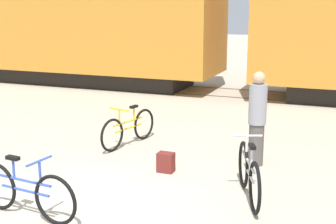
{
  "coord_description": "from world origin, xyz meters",
  "views": [
    {
      "loc": [
        3.44,
        -5.06,
        2.81
      ],
      "look_at": [
        0.73,
        1.85,
        1.1
      ],
      "focal_mm": 50.0,
      "sensor_mm": 36.0,
      "label": 1
    }
  ],
  "objects_px": {
    "bicycle_blue": "(25,191)",
    "person_in_grey": "(257,118)",
    "freight_train": "(238,2)",
    "bicycle_silver": "(249,174)",
    "backpack": "(166,162)",
    "bicycle_yellow": "(129,128)"
  },
  "relations": [
    {
      "from": "bicycle_yellow",
      "to": "backpack",
      "type": "xyz_separation_m",
      "value": [
        1.29,
        -1.19,
        -0.18
      ]
    },
    {
      "from": "bicycle_yellow",
      "to": "backpack",
      "type": "height_order",
      "value": "bicycle_yellow"
    },
    {
      "from": "bicycle_blue",
      "to": "bicycle_silver",
      "type": "xyz_separation_m",
      "value": [
        2.67,
        1.7,
        0.02
      ]
    },
    {
      "from": "bicycle_silver",
      "to": "backpack",
      "type": "relative_size",
      "value": 4.69
    },
    {
      "from": "person_in_grey",
      "to": "bicycle_yellow",
      "type": "bearing_deg",
      "value": -27.13
    },
    {
      "from": "freight_train",
      "to": "person_in_grey",
      "type": "xyz_separation_m",
      "value": [
        1.98,
        -6.7,
        -2.03
      ]
    },
    {
      "from": "bicycle_yellow",
      "to": "bicycle_silver",
      "type": "height_order",
      "value": "bicycle_silver"
    },
    {
      "from": "bicycle_blue",
      "to": "bicycle_silver",
      "type": "bearing_deg",
      "value": 32.48
    },
    {
      "from": "backpack",
      "to": "freight_train",
      "type": "bearing_deg",
      "value": 94.65
    },
    {
      "from": "bicycle_silver",
      "to": "person_in_grey",
      "type": "xyz_separation_m",
      "value": [
        -0.2,
        1.56,
        0.47
      ]
    },
    {
      "from": "bicycle_blue",
      "to": "person_in_grey",
      "type": "bearing_deg",
      "value": 52.8
    },
    {
      "from": "freight_train",
      "to": "backpack",
      "type": "relative_size",
      "value": 85.02
    },
    {
      "from": "bicycle_blue",
      "to": "person_in_grey",
      "type": "xyz_separation_m",
      "value": [
        2.47,
        3.25,
        0.49
      ]
    },
    {
      "from": "freight_train",
      "to": "bicycle_blue",
      "type": "bearing_deg",
      "value": -92.81
    },
    {
      "from": "bicycle_yellow",
      "to": "bicycle_silver",
      "type": "distance_m",
      "value": 3.37
    },
    {
      "from": "bicycle_silver",
      "to": "backpack",
      "type": "distance_m",
      "value": 1.69
    },
    {
      "from": "person_in_grey",
      "to": "backpack",
      "type": "relative_size",
      "value": 4.96
    },
    {
      "from": "freight_train",
      "to": "bicycle_blue",
      "type": "distance_m",
      "value": 10.28
    },
    {
      "from": "freight_train",
      "to": "person_in_grey",
      "type": "bearing_deg",
      "value": -73.51
    },
    {
      "from": "bicycle_yellow",
      "to": "person_in_grey",
      "type": "relative_size",
      "value": 0.99
    },
    {
      "from": "person_in_grey",
      "to": "bicycle_blue",
      "type": "bearing_deg",
      "value": 31.11
    },
    {
      "from": "bicycle_yellow",
      "to": "bicycle_silver",
      "type": "bearing_deg",
      "value": -32.45
    }
  ]
}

